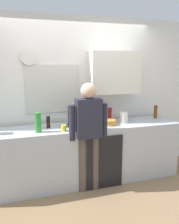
{
  "coord_description": "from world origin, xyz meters",
  "views": [
    {
      "loc": [
        -0.96,
        -3.09,
        1.87
      ],
      "look_at": [
        0.09,
        0.25,
        1.13
      ],
      "focal_mm": 37.79,
      "sensor_mm": 36.0,
      "label": 1
    }
  ],
  "objects_px": {
    "coffee_maker": "(75,117)",
    "bottle_dark_sauce": "(48,122)",
    "bottle_amber_beer": "(156,112)",
    "cup_yellow_cup": "(64,128)",
    "bottle_clear_soda": "(38,122)",
    "person_at_sink": "(88,129)",
    "bottle_red_vinegar": "(110,114)",
    "mixing_bowl": "(109,122)",
    "storage_canister": "(123,118)"
  },
  "relations": [
    {
      "from": "mixing_bowl",
      "to": "storage_canister",
      "type": "height_order",
      "value": "storage_canister"
    },
    {
      "from": "bottle_clear_soda",
      "to": "bottle_red_vinegar",
      "type": "xyz_separation_m",
      "value": [
        1.22,
        0.32,
        -0.03
      ]
    },
    {
      "from": "bottle_amber_beer",
      "to": "storage_canister",
      "type": "height_order",
      "value": "bottle_amber_beer"
    },
    {
      "from": "mixing_bowl",
      "to": "person_at_sink",
      "type": "distance_m",
      "value": 0.48
    },
    {
      "from": "coffee_maker",
      "to": "bottle_red_vinegar",
      "type": "relative_size",
      "value": 1.5
    },
    {
      "from": "mixing_bowl",
      "to": "person_at_sink",
      "type": "relative_size",
      "value": 0.14
    },
    {
      "from": "bottle_red_vinegar",
      "to": "mixing_bowl",
      "type": "height_order",
      "value": "bottle_red_vinegar"
    },
    {
      "from": "bottle_amber_beer",
      "to": "bottle_dark_sauce",
      "type": "bearing_deg",
      "value": -177.62
    },
    {
      "from": "bottle_clear_soda",
      "to": "person_at_sink",
      "type": "distance_m",
      "value": 0.71
    },
    {
      "from": "storage_canister",
      "to": "coffee_maker",
      "type": "bearing_deg",
      "value": 177.32
    },
    {
      "from": "bottle_amber_beer",
      "to": "cup_yellow_cup",
      "type": "bearing_deg",
      "value": -170.0
    },
    {
      "from": "coffee_maker",
      "to": "storage_canister",
      "type": "height_order",
      "value": "coffee_maker"
    },
    {
      "from": "bottle_clear_soda",
      "to": "cup_yellow_cup",
      "type": "relative_size",
      "value": 3.29
    },
    {
      "from": "bottle_dark_sauce",
      "to": "bottle_red_vinegar",
      "type": "bearing_deg",
      "value": 8.09
    },
    {
      "from": "coffee_maker",
      "to": "bottle_clear_soda",
      "type": "height_order",
      "value": "coffee_maker"
    },
    {
      "from": "bottle_amber_beer",
      "to": "mixing_bowl",
      "type": "xyz_separation_m",
      "value": [
        -0.95,
        -0.18,
        -0.08
      ]
    },
    {
      "from": "coffee_maker",
      "to": "bottle_dark_sauce",
      "type": "height_order",
      "value": "coffee_maker"
    },
    {
      "from": "bottle_red_vinegar",
      "to": "bottle_amber_beer",
      "type": "height_order",
      "value": "bottle_amber_beer"
    },
    {
      "from": "coffee_maker",
      "to": "bottle_clear_soda",
      "type": "distance_m",
      "value": 0.59
    },
    {
      "from": "cup_yellow_cup",
      "to": "storage_canister",
      "type": "relative_size",
      "value": 0.5
    },
    {
      "from": "bottle_amber_beer",
      "to": "cup_yellow_cup",
      "type": "relative_size",
      "value": 2.71
    },
    {
      "from": "bottle_clear_soda",
      "to": "person_at_sink",
      "type": "bearing_deg",
      "value": -14.53
    },
    {
      "from": "coffee_maker",
      "to": "bottle_red_vinegar",
      "type": "distance_m",
      "value": 0.67
    },
    {
      "from": "cup_yellow_cup",
      "to": "mixing_bowl",
      "type": "distance_m",
      "value": 0.76
    },
    {
      "from": "coffee_maker",
      "to": "storage_canister",
      "type": "distance_m",
      "value": 0.81
    },
    {
      "from": "coffee_maker",
      "to": "person_at_sink",
      "type": "xyz_separation_m",
      "value": [
        0.12,
        -0.33,
        -0.11
      ]
    },
    {
      "from": "bottle_clear_soda",
      "to": "bottle_dark_sauce",
      "type": "distance_m",
      "value": 0.24
    },
    {
      "from": "coffee_maker",
      "to": "bottle_dark_sauce",
      "type": "relative_size",
      "value": 1.83
    },
    {
      "from": "bottle_red_vinegar",
      "to": "mixing_bowl",
      "type": "bearing_deg",
      "value": -115.01
    },
    {
      "from": "bottle_dark_sauce",
      "to": "cup_yellow_cup",
      "type": "xyz_separation_m",
      "value": [
        0.19,
        -0.22,
        -0.05
      ]
    },
    {
      "from": "cup_yellow_cup",
      "to": "coffee_maker",
      "type": "bearing_deg",
      "value": 44.48
    },
    {
      "from": "bottle_clear_soda",
      "to": "bottle_amber_beer",
      "type": "xyz_separation_m",
      "value": [
        2.05,
        0.25,
        -0.02
      ]
    },
    {
      "from": "coffee_maker",
      "to": "mixing_bowl",
      "type": "height_order",
      "value": "coffee_maker"
    },
    {
      "from": "bottle_dark_sauce",
      "to": "storage_canister",
      "type": "xyz_separation_m",
      "value": [
        1.21,
        -0.05,
        -0.0
      ]
    },
    {
      "from": "mixing_bowl",
      "to": "cup_yellow_cup",
      "type": "bearing_deg",
      "value": -170.8
    },
    {
      "from": "bottle_amber_beer",
      "to": "person_at_sink",
      "type": "height_order",
      "value": "person_at_sink"
    },
    {
      "from": "storage_canister",
      "to": "person_at_sink",
      "type": "xyz_separation_m",
      "value": [
        -0.69,
        -0.3,
        -0.04
      ]
    },
    {
      "from": "coffee_maker",
      "to": "bottle_clear_soda",
      "type": "bearing_deg",
      "value": -164.56
    },
    {
      "from": "mixing_bowl",
      "to": "bottle_red_vinegar",
      "type": "bearing_deg",
      "value": 64.99
    },
    {
      "from": "mixing_bowl",
      "to": "person_at_sink",
      "type": "height_order",
      "value": "person_at_sink"
    },
    {
      "from": "bottle_clear_soda",
      "to": "storage_canister",
      "type": "bearing_deg",
      "value": 4.92
    },
    {
      "from": "bottle_clear_soda",
      "to": "cup_yellow_cup",
      "type": "distance_m",
      "value": 0.37
    },
    {
      "from": "bottle_clear_soda",
      "to": "storage_canister",
      "type": "xyz_separation_m",
      "value": [
        1.37,
        0.12,
        -0.05
      ]
    },
    {
      "from": "cup_yellow_cup",
      "to": "mixing_bowl",
      "type": "xyz_separation_m",
      "value": [
        0.75,
        0.12,
        -0.0
      ]
    },
    {
      "from": "bottle_red_vinegar",
      "to": "coffee_maker",
      "type": "bearing_deg",
      "value": -166.01
    },
    {
      "from": "bottle_red_vinegar",
      "to": "bottle_dark_sauce",
      "type": "xyz_separation_m",
      "value": [
        -1.05,
        -0.15,
        -0.02
      ]
    },
    {
      "from": "bottle_clear_soda",
      "to": "bottle_dark_sauce",
      "type": "bearing_deg",
      "value": 45.87
    },
    {
      "from": "bottle_dark_sauce",
      "to": "person_at_sink",
      "type": "distance_m",
      "value": 0.63
    },
    {
      "from": "coffee_maker",
      "to": "person_at_sink",
      "type": "height_order",
      "value": "person_at_sink"
    },
    {
      "from": "bottle_dark_sauce",
      "to": "person_at_sink",
      "type": "xyz_separation_m",
      "value": [
        0.52,
        -0.35,
        -0.05
      ]
    }
  ]
}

